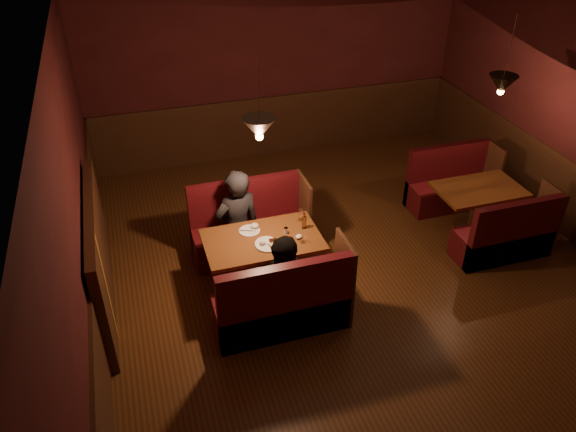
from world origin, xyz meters
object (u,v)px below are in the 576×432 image
object	(u,v)px
diner_b	(288,270)
main_bench_near	(285,308)
second_bench_far	(450,186)
main_table	(264,250)
second_bench_near	(507,238)
second_table	(477,199)
main_bench_far	(250,231)
diner_a	(236,205)

from	to	relation	value
diner_b	main_bench_near	bearing A→B (deg)	-105.43
main_bench_near	second_bench_far	xyz separation A→B (m)	(3.03, 1.75, -0.03)
main_table	second_bench_far	size ratio (longest dim) A/B	1.05
second_bench_near	second_table	bearing A→B (deg)	92.20
main_table	diner_b	world-z (taller)	diner_b
second_table	second_bench_far	xyz separation A→B (m)	(0.03, 0.67, -0.19)
main_table	second_bench_near	world-z (taller)	main_table
second_bench_near	main_bench_far	bearing A→B (deg)	160.34
second_bench_near	main_bench_near	bearing A→B (deg)	-172.38
diner_a	diner_b	distance (m)	1.27
main_bench_far	main_bench_near	xyz separation A→B (m)	(0.00, -1.49, 0.00)
main_bench_near	diner_a	bearing A→B (deg)	97.55
second_bench_far	main_table	bearing A→B (deg)	-161.69
main_table	second_table	distance (m)	3.04
second_table	diner_a	bearing A→B (deg)	174.91
main_bench_near	second_table	xyz separation A→B (m)	(3.01, 1.08, 0.16)
main_bench_near	second_bench_far	distance (m)	3.50
main_table	second_bench_near	distance (m)	3.08
diner_b	main_bench_far	bearing A→B (deg)	110.23
second_table	second_bench_far	world-z (taller)	second_bench_far
main_bench_near	main_table	bearing A→B (deg)	91.17
main_table	main_bench_far	size ratio (longest dim) A/B	0.91
diner_a	diner_b	size ratio (longest dim) A/B	1.13
main_table	diner_a	bearing A→B (deg)	104.99
second_table	main_bench_near	bearing A→B (deg)	-160.24
diner_b	second_table	bearing A→B (deg)	35.12
second_table	diner_b	distance (m)	3.09
diner_a	main_bench_far	bearing A→B (deg)	-156.87
second_bench_near	diner_a	distance (m)	3.39
main_bench_far	second_bench_near	xyz separation A→B (m)	(3.03, -1.08, -0.03)
second_table	second_bench_near	world-z (taller)	second_bench_near
main_bench_near	second_bench_far	size ratio (longest dim) A/B	1.16
second_table	second_bench_near	distance (m)	0.70
diner_a	second_bench_near	bearing A→B (deg)	151.83
main_bench_far	second_bench_far	xyz separation A→B (m)	(3.03, 0.27, -0.03)
main_bench_far	diner_b	distance (m)	1.43
main_table	diner_b	xyz separation A→B (m)	(0.09, -0.62, 0.17)
second_bench_near	diner_a	size ratio (longest dim) A/B	0.77
main_bench_far	second_table	world-z (taller)	main_bench_far
second_bench_far	diner_a	world-z (taller)	diner_a
main_table	second_table	xyz separation A→B (m)	(3.02, 0.33, -0.07)
second_table	diner_b	world-z (taller)	diner_b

